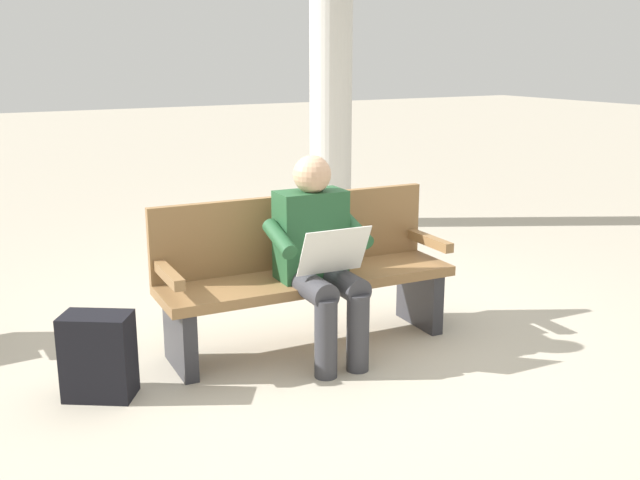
# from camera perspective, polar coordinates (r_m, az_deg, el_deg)

# --- Properties ---
(ground_plane) EXTENTS (40.00, 40.00, 0.00)m
(ground_plane) POSITION_cam_1_polar(r_m,az_deg,el_deg) (4.57, -0.86, -8.12)
(ground_plane) COLOR #B7AD99
(bench_near) EXTENTS (1.82, 0.57, 0.90)m
(bench_near) POSITION_cam_1_polar(r_m,az_deg,el_deg) (4.47, -1.27, -2.37)
(bench_near) COLOR olive
(bench_near) RESTS_ON ground
(person_seated) EXTENTS (0.59, 0.59, 1.18)m
(person_seated) POSITION_cam_1_polar(r_m,az_deg,el_deg) (4.22, -0.07, -1.00)
(person_seated) COLOR #23512D
(person_seated) RESTS_ON ground
(backpack) EXTENTS (0.41, 0.37, 0.45)m
(backpack) POSITION_cam_1_polar(r_m,az_deg,el_deg) (4.01, -16.72, -8.60)
(backpack) COLOR black
(backpack) RESTS_ON ground
(support_pillar) EXTENTS (0.43, 0.43, 3.21)m
(support_pillar) POSITION_cam_1_polar(r_m,az_deg,el_deg) (7.56, 0.85, 13.27)
(support_pillar) COLOR beige
(support_pillar) RESTS_ON ground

